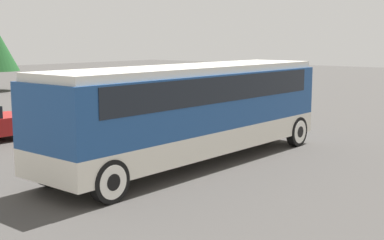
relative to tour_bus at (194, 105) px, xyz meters
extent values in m
plane|color=#423F3D|center=(-0.10, 0.00, -1.85)|extent=(120.00, 120.00, 0.00)
cube|color=silver|center=(-0.10, 0.00, -1.04)|extent=(10.86, 2.52, 0.72)
cube|color=navy|center=(-0.10, 0.00, 0.16)|extent=(10.86, 2.52, 1.67)
cube|color=black|center=(-0.10, 0.00, 0.57)|extent=(9.56, 2.56, 0.75)
cube|color=silver|center=(-0.10, 0.00, 1.10)|extent=(10.64, 2.32, 0.22)
cube|color=navy|center=(5.18, 0.00, -0.08)|extent=(0.36, 2.42, 1.91)
cylinder|color=black|center=(4.48, -1.15, -1.32)|extent=(1.07, 0.28, 1.07)
cylinder|color=silver|center=(4.48, -1.15, -1.32)|extent=(0.83, 0.30, 0.83)
cylinder|color=black|center=(4.48, -1.15, -1.32)|extent=(0.41, 0.32, 0.41)
cylinder|color=black|center=(4.48, 1.15, -1.32)|extent=(1.07, 0.28, 1.07)
cylinder|color=silver|center=(4.48, 1.15, -1.32)|extent=(0.83, 0.30, 0.83)
cylinder|color=black|center=(4.48, 1.15, -1.32)|extent=(0.41, 0.32, 0.41)
cylinder|color=black|center=(-4.51, -1.15, -1.32)|extent=(1.07, 0.28, 1.07)
cylinder|color=silver|center=(-4.51, -1.15, -1.32)|extent=(0.83, 0.30, 0.83)
cylinder|color=black|center=(-4.51, -1.15, -1.32)|extent=(0.41, 0.32, 0.41)
cylinder|color=black|center=(-4.51, 1.15, -1.32)|extent=(1.07, 0.28, 1.07)
cylinder|color=silver|center=(-4.51, 1.15, -1.32)|extent=(0.83, 0.30, 0.83)
cylinder|color=black|center=(-4.51, 1.15, -1.32)|extent=(0.41, 0.32, 0.41)
cylinder|color=black|center=(-1.30, 7.49, -1.51)|extent=(0.68, 0.22, 0.68)
cylinder|color=black|center=(-1.30, 7.49, -1.51)|extent=(0.26, 0.26, 0.26)
cylinder|color=black|center=(-1.30, 9.17, -1.51)|extent=(0.68, 0.22, 0.68)
cylinder|color=black|center=(-1.30, 9.17, -1.51)|extent=(0.26, 0.26, 0.26)
cube|color=black|center=(4.18, 5.22, -1.29)|extent=(4.04, 1.72, 0.64)
cube|color=black|center=(4.01, 5.22, -0.72)|extent=(2.10, 1.55, 0.50)
cylinder|color=black|center=(5.74, 4.45, -1.53)|extent=(0.65, 0.22, 0.65)
cylinder|color=black|center=(5.74, 4.45, -1.53)|extent=(0.25, 0.26, 0.25)
cylinder|color=black|center=(5.74, 5.99, -1.53)|extent=(0.65, 0.22, 0.65)
cylinder|color=black|center=(5.74, 5.99, -1.53)|extent=(0.25, 0.26, 0.25)
cylinder|color=black|center=(2.61, 4.45, -1.53)|extent=(0.65, 0.22, 0.65)
cylinder|color=black|center=(2.61, 4.45, -1.53)|extent=(0.25, 0.26, 0.25)
cylinder|color=black|center=(2.61, 5.99, -1.53)|extent=(0.65, 0.22, 0.65)
cylinder|color=black|center=(2.61, 5.99, -1.53)|extent=(0.25, 0.26, 0.25)
camera|label=1|loc=(-12.67, -10.56, 2.03)|focal=50.00mm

